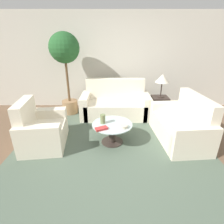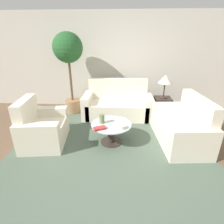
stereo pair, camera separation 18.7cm
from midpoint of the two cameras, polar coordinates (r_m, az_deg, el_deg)
The scene contains 13 objects.
ground_plane at distance 3.07m, azimuth 3.45°, elevation -15.97°, with size 14.00×14.00×0.00m, color brown.
wall_back at distance 5.14m, azimuth 3.84°, elevation 15.99°, with size 10.00×0.06×2.60m.
rug at distance 3.55m, azimuth 1.29°, elevation -9.74°, with size 3.68×3.52×0.01m.
sofa_main at distance 4.63m, azimuth 2.96°, elevation 2.35°, with size 1.75×0.82×0.94m.
armchair at distance 3.65m, azimuth -20.78°, elevation -5.26°, with size 0.86×1.05×0.90m.
loveseat at distance 3.76m, azimuth 23.60°, elevation -4.79°, with size 0.89×1.46×0.92m.
coffee_table at distance 3.42m, azimuth 1.33°, elevation -6.05°, with size 0.78×0.78×0.41m.
side_table at distance 4.74m, azimuth 17.11°, elevation 1.44°, with size 0.41×0.41×0.52m.
table_lamp at distance 4.54m, azimuth 18.18°, elevation 9.99°, with size 0.35×0.35×0.58m.
potted_plant at distance 4.67m, azimuth -12.86°, elevation 17.31°, with size 0.74×0.74×2.08m.
vase at distance 3.35m, azimuth -1.69°, elevation -2.23°, with size 0.10×0.10×0.18m.
bowl at distance 3.20m, azimuth 4.93°, elevation -4.80°, with size 0.16×0.16×0.05m.
book_stack at distance 3.16m, azimuth -2.30°, elevation -5.33°, with size 0.25×0.20×0.04m.
Camera 2 is at (0.05, -2.38, 1.93)m, focal length 28.00 mm.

